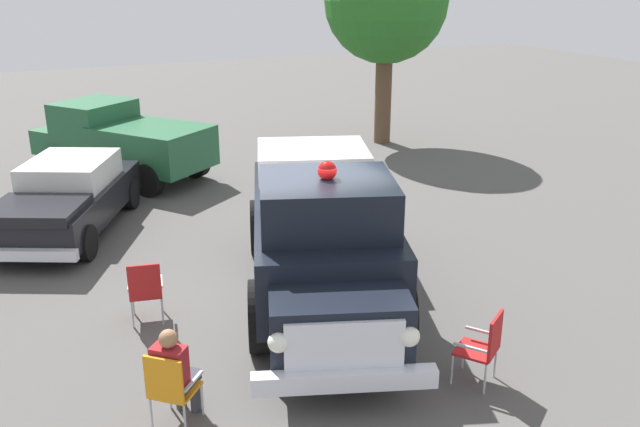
{
  "coord_description": "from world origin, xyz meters",
  "views": [
    {
      "loc": [
        9.26,
        -3.94,
        5.15
      ],
      "look_at": [
        -0.09,
        0.56,
        1.39
      ],
      "focal_mm": 38.34,
      "sensor_mm": 36.0,
      "label": 1
    }
  ],
  "objects_px": {
    "spectator_seated": "(175,372)",
    "traffic_cone": "(332,186)",
    "lawn_chair_spare": "(145,288)",
    "vintage_fire_truck": "(321,230)",
    "lawn_chair_near_truck": "(170,386)",
    "parked_pickup": "(122,140)",
    "classic_hot_rod": "(67,197)",
    "oak_tree_left": "(386,2)",
    "lawn_chair_by_car": "(485,344)"
  },
  "relations": [
    {
      "from": "lawn_chair_spare",
      "to": "classic_hot_rod",
      "type": "bearing_deg",
      "value": -172.56
    },
    {
      "from": "oak_tree_left",
      "to": "lawn_chair_spare",
      "type": "bearing_deg",
      "value": -47.37
    },
    {
      "from": "lawn_chair_by_car",
      "to": "classic_hot_rod",
      "type": "bearing_deg",
      "value": -152.61
    },
    {
      "from": "parked_pickup",
      "to": "lawn_chair_spare",
      "type": "bearing_deg",
      "value": -8.24
    },
    {
      "from": "classic_hot_rod",
      "to": "spectator_seated",
      "type": "xyz_separation_m",
      "value": [
        7.14,
        0.39,
        -0.05
      ]
    },
    {
      "from": "lawn_chair_spare",
      "to": "oak_tree_left",
      "type": "relative_size",
      "value": 0.17
    },
    {
      "from": "parked_pickup",
      "to": "lawn_chair_spare",
      "type": "height_order",
      "value": "parked_pickup"
    },
    {
      "from": "classic_hot_rod",
      "to": "lawn_chair_near_truck",
      "type": "xyz_separation_m",
      "value": [
        7.23,
        0.3,
        -0.16
      ]
    },
    {
      "from": "vintage_fire_truck",
      "to": "oak_tree_left",
      "type": "xyz_separation_m",
      "value": [
        -8.77,
        6.34,
        3.0
      ]
    },
    {
      "from": "spectator_seated",
      "to": "oak_tree_left",
      "type": "height_order",
      "value": "oak_tree_left"
    },
    {
      "from": "vintage_fire_truck",
      "to": "classic_hot_rod",
      "type": "height_order",
      "value": "vintage_fire_truck"
    },
    {
      "from": "vintage_fire_truck",
      "to": "spectator_seated",
      "type": "relative_size",
      "value": 4.91
    },
    {
      "from": "classic_hot_rod",
      "to": "spectator_seated",
      "type": "relative_size",
      "value": 3.66
    },
    {
      "from": "parked_pickup",
      "to": "oak_tree_left",
      "type": "height_order",
      "value": "oak_tree_left"
    },
    {
      "from": "parked_pickup",
      "to": "lawn_chair_by_car",
      "type": "relative_size",
      "value": 4.85
    },
    {
      "from": "traffic_cone",
      "to": "lawn_chair_near_truck",
      "type": "bearing_deg",
      "value": -38.99
    },
    {
      "from": "classic_hot_rod",
      "to": "lawn_chair_spare",
      "type": "distance_m",
      "value": 4.58
    },
    {
      "from": "vintage_fire_truck",
      "to": "oak_tree_left",
      "type": "relative_size",
      "value": 1.04
    },
    {
      "from": "vintage_fire_truck",
      "to": "spectator_seated",
      "type": "xyz_separation_m",
      "value": [
        2.21,
        -2.97,
        -0.5
      ]
    },
    {
      "from": "lawn_chair_by_car",
      "to": "oak_tree_left",
      "type": "distance_m",
      "value": 13.61
    },
    {
      "from": "classic_hot_rod",
      "to": "traffic_cone",
      "type": "height_order",
      "value": "classic_hot_rod"
    },
    {
      "from": "lawn_chair_near_truck",
      "to": "traffic_cone",
      "type": "xyz_separation_m",
      "value": [
        -6.82,
        5.52,
        -0.28
      ]
    },
    {
      "from": "lawn_chair_by_car",
      "to": "oak_tree_left",
      "type": "relative_size",
      "value": 0.17
    },
    {
      "from": "classic_hot_rod",
      "to": "traffic_cone",
      "type": "distance_m",
      "value": 5.85
    },
    {
      "from": "vintage_fire_truck",
      "to": "lawn_chair_spare",
      "type": "distance_m",
      "value": 2.85
    },
    {
      "from": "classic_hot_rod",
      "to": "lawn_chair_spare",
      "type": "relative_size",
      "value": 4.63
    },
    {
      "from": "lawn_chair_spare",
      "to": "lawn_chair_by_car",
      "type": "bearing_deg",
      "value": 45.49
    },
    {
      "from": "lawn_chair_by_car",
      "to": "vintage_fire_truck",
      "type": "bearing_deg",
      "value": -165.28
    },
    {
      "from": "parked_pickup",
      "to": "traffic_cone",
      "type": "xyz_separation_m",
      "value": [
        3.89,
        4.06,
        -0.68
      ]
    },
    {
      "from": "lawn_chair_by_car",
      "to": "traffic_cone",
      "type": "bearing_deg",
      "value": 167.92
    },
    {
      "from": "classic_hot_rod",
      "to": "parked_pickup",
      "type": "xyz_separation_m",
      "value": [
        -3.48,
        1.75,
        0.24
      ]
    },
    {
      "from": "lawn_chair_spare",
      "to": "vintage_fire_truck",
      "type": "bearing_deg",
      "value": 81.97
    },
    {
      "from": "parked_pickup",
      "to": "lawn_chair_by_car",
      "type": "bearing_deg",
      "value": 11.86
    },
    {
      "from": "vintage_fire_truck",
      "to": "parked_pickup",
      "type": "height_order",
      "value": "vintage_fire_truck"
    },
    {
      "from": "parked_pickup",
      "to": "oak_tree_left",
      "type": "distance_m",
      "value": 8.57
    },
    {
      "from": "lawn_chair_by_car",
      "to": "lawn_chair_spare",
      "type": "bearing_deg",
      "value": -134.51
    },
    {
      "from": "vintage_fire_truck",
      "to": "parked_pickup",
      "type": "bearing_deg",
      "value": -169.22
    },
    {
      "from": "traffic_cone",
      "to": "parked_pickup",
      "type": "bearing_deg",
      "value": -133.74
    },
    {
      "from": "parked_pickup",
      "to": "lawn_chair_near_truck",
      "type": "distance_m",
      "value": 10.82
    },
    {
      "from": "vintage_fire_truck",
      "to": "lawn_chair_near_truck",
      "type": "relative_size",
      "value": 6.21
    },
    {
      "from": "lawn_chair_near_truck",
      "to": "spectator_seated",
      "type": "bearing_deg",
      "value": 136.86
    },
    {
      "from": "lawn_chair_near_truck",
      "to": "oak_tree_left",
      "type": "distance_m",
      "value": 14.97
    },
    {
      "from": "parked_pickup",
      "to": "lawn_chair_by_car",
      "type": "xyz_separation_m",
      "value": [
        11.54,
        2.43,
        -0.4
      ]
    },
    {
      "from": "spectator_seated",
      "to": "traffic_cone",
      "type": "xyz_separation_m",
      "value": [
        -6.73,
        5.43,
        -0.39
      ]
    },
    {
      "from": "classic_hot_rod",
      "to": "spectator_seated",
      "type": "bearing_deg",
      "value": 3.09
    },
    {
      "from": "lawn_chair_by_car",
      "to": "traffic_cone",
      "type": "distance_m",
      "value": 7.83
    },
    {
      "from": "vintage_fire_truck",
      "to": "traffic_cone",
      "type": "bearing_deg",
      "value": 151.42
    },
    {
      "from": "vintage_fire_truck",
      "to": "lawn_chair_spare",
      "type": "bearing_deg",
      "value": -98.03
    },
    {
      "from": "lawn_chair_near_truck",
      "to": "lawn_chair_spare",
      "type": "distance_m",
      "value": 2.71
    },
    {
      "from": "lawn_chair_by_car",
      "to": "lawn_chair_spare",
      "type": "xyz_separation_m",
      "value": [
        -3.53,
        -3.59,
        0.0
      ]
    }
  ]
}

